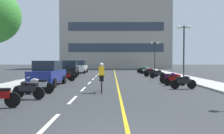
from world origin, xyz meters
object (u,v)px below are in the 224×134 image
street_lamp_far (155,49)px  motorcycle_10 (152,72)px  motorcycle_6 (171,78)px  motorcycle_11 (150,71)px  parked_car_far (80,67)px  motorcycle_4 (184,82)px  motorcycle_12 (146,70)px  motorcycle_3 (38,85)px  parked_car_mid (70,68)px  street_lamp_mid (184,40)px  motorcycle_7 (65,76)px  motorcycle_9 (158,74)px  motorcycle_2 (28,89)px  cyclist_rider (102,77)px  motorcycle_13 (143,70)px  motorcycle_8 (64,75)px  parked_car_near (48,73)px  motorcycle_5 (175,79)px

street_lamp_far → motorcycle_10: size_ratio=2.88×
motorcycle_6 → motorcycle_10: bearing=91.7°
motorcycle_11 → motorcycle_10: bearing=-95.6°
parked_car_far → motorcycle_4: parked_car_far is taller
motorcycle_12 → motorcycle_3: bearing=-115.2°
motorcycle_4 → street_lamp_far: bearing=83.7°
parked_car_far → motorcycle_3: 20.73m
parked_car_mid → motorcycle_3: (0.73, -13.35, -0.44)m
motorcycle_3 → motorcycle_4: 8.95m
street_lamp_mid → street_lamp_far: street_lamp_mid is taller
motorcycle_7 → motorcycle_10: same height
motorcycle_9 → parked_car_far: bearing=134.4°
motorcycle_6 → motorcycle_9: same height
motorcycle_2 → motorcycle_6: 11.37m
motorcycle_3 → cyclist_rider: 3.56m
parked_car_far → motorcycle_13: (9.12, -0.22, -0.44)m
street_lamp_far → motorcycle_13: street_lamp_far is taller
parked_car_far → motorcycle_8: parked_car_far is taller
street_lamp_far → motorcycle_7: street_lamp_far is taller
motorcycle_11 → street_lamp_far: bearing=76.5°
motorcycle_2 → parked_car_near: bearing=96.6°
motorcycle_2 → motorcycle_3: size_ratio=0.99×
street_lamp_far → motorcycle_8: 21.80m
motorcycle_4 → motorcycle_13: bearing=90.5°
parked_car_mid → motorcycle_6: (9.47, -7.71, -0.44)m
motorcycle_7 → motorcycle_8: (-0.45, 1.72, 0.00)m
motorcycle_2 → motorcycle_9: size_ratio=1.00×
motorcycle_8 → motorcycle_11: 11.62m
motorcycle_3 → motorcycle_12: (8.66, 18.37, 0.00)m
parked_car_near → motorcycle_9: 11.72m
motorcycle_3 → motorcycle_7: same height
parked_car_mid → motorcycle_4: parked_car_mid is taller
motorcycle_8 → cyclist_rider: (3.93, -8.50, 0.41)m
parked_car_near → motorcycle_9: (9.41, 6.97, -0.44)m
parked_car_near → parked_car_mid: (-0.12, 9.18, 0.00)m
street_lamp_mid → motorcycle_8: bearing=-173.3°
street_lamp_far → motorcycle_3: size_ratio=2.88×
parked_car_near → motorcycle_4: size_ratio=2.49×
motorcycle_8 → cyclist_rider: cyclist_rider is taller
street_lamp_mid → motorcycle_7: size_ratio=3.12×
parked_car_near → motorcycle_8: (0.15, 5.00, -0.44)m
motorcycle_11 → motorcycle_3: bearing=-118.6°
motorcycle_2 → motorcycle_5: (8.63, 5.82, 0.00)m
street_lamp_far → parked_car_far: street_lamp_far is taller
motorcycle_6 → motorcycle_12: 12.74m
motorcycle_12 → cyclist_rider: size_ratio=0.96×
motorcycle_2 → motorcycle_5: same height
parked_car_near → parked_car_far: size_ratio=1.01×
cyclist_rider → parked_car_near: bearing=139.4°
motorcycle_6 → motorcycle_7: size_ratio=1.01×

